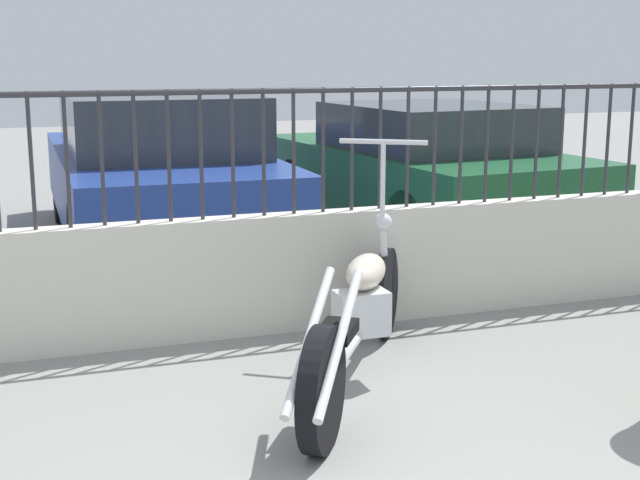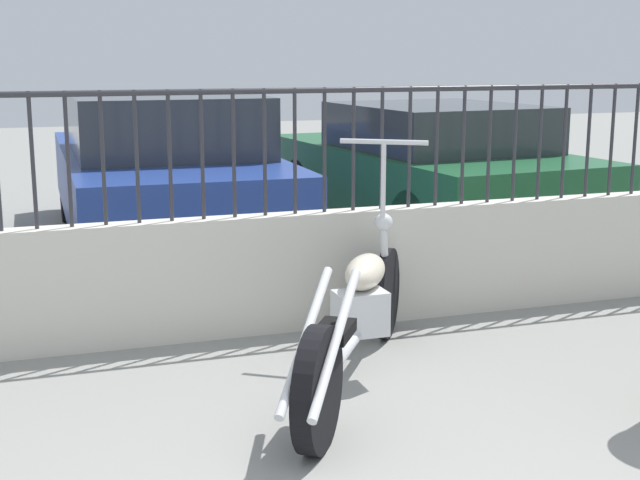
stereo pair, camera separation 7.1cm
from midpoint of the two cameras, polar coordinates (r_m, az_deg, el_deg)
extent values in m
cube|color=beige|center=(5.61, -6.00, -2.39)|extent=(8.62, 0.18, 0.76)
cylinder|color=#2D2D33|center=(5.35, -17.55, 4.84)|extent=(0.02, 0.02, 0.79)
cylinder|color=#2D2D33|center=(5.35, -15.45, 4.97)|extent=(0.02, 0.02, 0.79)
cylinder|color=#2D2D33|center=(5.37, -13.36, 5.10)|extent=(0.02, 0.02, 0.79)
cylinder|color=#2D2D33|center=(5.39, -11.28, 5.22)|extent=(0.02, 0.02, 0.79)
cylinder|color=#2D2D33|center=(5.42, -9.22, 5.33)|extent=(0.02, 0.02, 0.79)
cylinder|color=#2D2D33|center=(5.45, -7.18, 5.43)|extent=(0.02, 0.02, 0.79)
cylinder|color=#2D2D33|center=(5.50, -5.17, 5.52)|extent=(0.02, 0.02, 0.79)
cylinder|color=#2D2D33|center=(5.54, -3.19, 5.61)|extent=(0.02, 0.02, 0.79)
cylinder|color=#2D2D33|center=(5.60, -1.25, 5.69)|extent=(0.02, 0.02, 0.79)
cylinder|color=#2D2D33|center=(5.66, 0.65, 5.76)|extent=(0.02, 0.02, 0.79)
cylinder|color=#2D2D33|center=(5.73, 2.51, 5.82)|extent=(0.02, 0.02, 0.79)
cylinder|color=#2D2D33|center=(5.80, 4.33, 5.87)|extent=(0.02, 0.02, 0.79)
cylinder|color=#2D2D33|center=(5.88, 6.09, 5.92)|extent=(0.02, 0.02, 0.79)
cylinder|color=#2D2D33|center=(5.96, 7.81, 5.96)|extent=(0.02, 0.02, 0.79)
cylinder|color=#2D2D33|center=(6.05, 9.49, 6.00)|extent=(0.02, 0.02, 0.79)
cylinder|color=#2D2D33|center=(6.15, 11.11, 6.02)|extent=(0.02, 0.02, 0.79)
cylinder|color=#2D2D33|center=(6.25, 12.68, 6.05)|extent=(0.02, 0.02, 0.79)
cylinder|color=#2D2D33|center=(6.35, 14.20, 6.07)|extent=(0.02, 0.02, 0.79)
cylinder|color=#2D2D33|center=(6.46, 15.67, 6.08)|extent=(0.02, 0.02, 0.79)
cylinder|color=#2D2D33|center=(6.57, 17.09, 6.09)|extent=(0.02, 0.02, 0.79)
cylinder|color=#2D2D33|center=(6.69, 18.47, 6.09)|extent=(0.02, 0.02, 0.79)
cylinder|color=#2D2D33|center=(6.80, 19.80, 6.10)|extent=(0.02, 0.02, 0.79)
cylinder|color=#2D2D33|center=(5.44, -6.26, 9.42)|extent=(8.62, 0.04, 0.04)
cylinder|color=black|center=(5.58, 4.67, -3.43)|extent=(0.36, 0.51, 0.57)
cylinder|color=black|center=(4.02, 0.37, -9.56)|extent=(0.40, 0.54, 0.58)
cylinder|color=#B7BABF|center=(4.79, 2.88, -6.00)|extent=(0.90, 1.32, 0.06)
cube|color=silver|center=(4.81, 3.02, -4.69)|extent=(0.28, 0.18, 0.24)
ellipsoid|color=beige|center=(4.87, 3.34, -2.04)|extent=(0.43, 0.51, 0.18)
cube|color=black|center=(4.24, 1.39, -5.85)|extent=(0.29, 0.32, 0.06)
cylinder|color=silver|center=(5.43, 4.55, -1.13)|extent=(0.16, 0.21, 0.51)
sphere|color=silver|center=(5.33, 4.47, 1.14)|extent=(0.11, 0.11, 0.11)
cylinder|color=silver|center=(5.26, 4.46, 3.77)|extent=(0.03, 0.03, 0.46)
cylinder|color=silver|center=(5.23, 4.50, 6.28)|extent=(0.45, 0.31, 0.03)
cylinder|color=silver|center=(3.98, 1.54, -6.44)|extent=(0.50, 0.72, 0.47)
cylinder|color=silver|center=(4.01, -0.42, -6.28)|extent=(0.50, 0.72, 0.47)
cylinder|color=black|center=(9.78, -15.75, 3.01)|extent=(0.12, 0.64, 0.64)
cylinder|color=black|center=(9.98, -6.23, 3.56)|extent=(0.12, 0.64, 0.64)
cylinder|color=black|center=(7.06, -14.75, -0.24)|extent=(0.12, 0.64, 0.64)
cylinder|color=black|center=(7.33, -1.76, 0.59)|extent=(0.12, 0.64, 0.64)
cube|color=navy|center=(8.45, -9.82, 3.57)|extent=(1.81, 4.48, 0.63)
cube|color=#2D3338|center=(8.17, -9.73, 7.38)|extent=(1.61, 2.16, 0.52)
cylinder|color=black|center=(9.62, -1.02, 3.32)|extent=(0.17, 0.65, 0.64)
cylinder|color=black|center=(10.39, 7.57, 3.85)|extent=(0.17, 0.65, 0.64)
cylinder|color=black|center=(7.49, 6.24, 0.77)|extent=(0.17, 0.65, 0.64)
cylinder|color=black|center=(8.45, 16.15, 1.64)|extent=(0.17, 0.65, 0.64)
cube|color=#1E5933|center=(8.90, 7.05, 3.97)|extent=(2.15, 4.05, 0.60)
cube|color=#2D3338|center=(8.68, 7.80, 7.18)|extent=(1.78, 2.02, 0.43)
camera|label=1|loc=(0.04, -89.60, 0.08)|focal=50.00mm
camera|label=2|loc=(0.04, 90.40, -0.08)|focal=50.00mm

